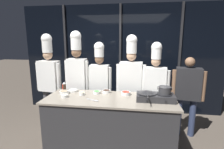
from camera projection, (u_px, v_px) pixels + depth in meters
The scene contains 22 objects.
ground_plane at pixel (110, 147), 3.08m from camera, with size 24.00×24.00×0.00m, color brown.
window_wall_back at pixel (120, 60), 4.44m from camera, with size 5.04×0.09×2.70m.
demo_counter at pixel (110, 123), 2.99m from camera, with size 2.16×0.81×0.90m.
portable_stove at pixel (155, 97), 2.79m from camera, with size 0.60×0.33×0.11m.
frying_pan at pixel (147, 92), 2.79m from camera, with size 0.30×0.53×0.05m.
stock_pot at pixel (165, 90), 2.75m from camera, with size 0.22×0.19×0.12m.
squeeze_bottle_soy at pixel (65, 87), 3.26m from camera, with size 0.05×0.05×0.18m.
squeeze_bottle_chili at pixel (64, 86), 3.34m from camera, with size 0.06×0.06×0.15m.
prep_bowl_bean_sprouts at pixel (73, 90), 3.26m from camera, with size 0.17×0.17×0.04m.
prep_bowl_ginger at pixel (82, 93), 3.06m from camera, with size 0.10×0.10×0.05m.
prep_bowl_soy_glaze at pixel (106, 91), 3.18m from camera, with size 0.15×0.15×0.05m.
prep_bowl_chili_flakes at pixel (126, 93), 3.06m from camera, with size 0.17×0.17×0.06m.
prep_bowl_scallions at pixel (97, 92), 3.13m from camera, with size 0.14×0.14×0.05m.
prep_bowl_mushrooms at pixel (64, 92), 3.12m from camera, with size 0.17×0.17×0.06m.
prep_bowl_noodles at pixel (65, 96), 2.93m from camera, with size 0.12×0.12×0.05m.
serving_spoon_slotted at pixel (95, 100), 2.77m from camera, with size 0.23×0.13×0.02m.
chef_head at pixel (49, 75), 3.65m from camera, with size 0.56×0.28×1.97m.
chef_sous at pixel (77, 71), 3.58m from camera, with size 0.50×0.22×2.03m.
chef_line at pixel (100, 79), 3.57m from camera, with size 0.50×0.20×1.81m.
chef_pastry at pixel (131, 77), 3.48m from camera, with size 0.58×0.26×1.95m.
chef_apprentice at pixel (155, 83), 3.36m from camera, with size 0.55×0.27×1.81m.
person_guest at pixel (188, 90), 3.30m from camera, with size 0.59×0.31×1.54m.
Camera 1 is at (0.44, -2.73, 1.86)m, focal length 28.00 mm.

